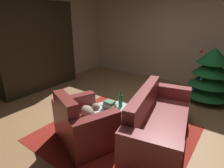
{
  "coord_description": "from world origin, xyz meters",
  "views": [
    {
      "loc": [
        1.31,
        -2.56,
        1.85
      ],
      "look_at": [
        -0.46,
        -0.15,
        0.73
      ],
      "focal_mm": 29.44,
      "sensor_mm": 36.0,
      "label": 1
    }
  ],
  "objects": [
    {
      "name": "coffee_table",
      "position": [
        -0.25,
        -0.43,
        0.38
      ],
      "size": [
        0.69,
        0.69,
        0.42
      ],
      "color": "black",
      "rests_on": "ground"
    },
    {
      "name": "couch_red",
      "position": [
        0.44,
        -0.16,
        0.28
      ],
      "size": [
        1.1,
        1.99,
        0.81
      ],
      "color": "maroon",
      "rests_on": "ground"
    },
    {
      "name": "armchair_red",
      "position": [
        -0.46,
        -0.89,
        0.29
      ],
      "size": [
        1.11,
        0.99,
        0.82
      ],
      "color": "maroon",
      "rests_on": "ground"
    },
    {
      "name": "ground_plane",
      "position": [
        0.0,
        0.0,
        0.0
      ],
      "size": [
        7.63,
        7.63,
        0.0
      ],
      "primitive_type": "plane",
      "color": "#976C45"
    },
    {
      "name": "wall_left",
      "position": [
        -3.21,
        0.0,
        1.35
      ],
      "size": [
        0.06,
        5.55,
        2.69
      ],
      "primitive_type": "cube",
      "color": "tan",
      "rests_on": "ground"
    },
    {
      "name": "area_rug",
      "position": [
        -0.16,
        -0.45,
        0.0
      ],
      "size": [
        2.31,
        2.13,
        0.01
      ],
      "primitive_type": "cube",
      "color": "maroon",
      "rests_on": "ground"
    },
    {
      "name": "bookshelf_unit",
      "position": [
        -2.95,
        0.2,
        1.08
      ],
      "size": [
        0.35,
        2.1,
        2.2
      ],
      "color": "black",
      "rests_on": "ground"
    },
    {
      "name": "wall_back",
      "position": [
        0.0,
        2.74,
        1.35
      ],
      "size": [
        6.48,
        0.06,
        2.69
      ],
      "primitive_type": "cube",
      "color": "tan",
      "rests_on": "ground"
    },
    {
      "name": "decorated_tree",
      "position": [
        0.78,
        1.82,
        0.62
      ],
      "size": [
        0.96,
        0.96,
        1.23
      ],
      "color": "brown",
      "rests_on": "ground"
    },
    {
      "name": "book_stack_on_table",
      "position": [
        -0.31,
        -0.43,
        0.48
      ],
      "size": [
        0.23,
        0.18,
        0.14
      ],
      "color": "gold",
      "rests_on": "coffee_table"
    },
    {
      "name": "bottle_on_table",
      "position": [
        -0.21,
        -0.25,
        0.53
      ],
      "size": [
        0.07,
        0.07,
        0.28
      ],
      "color": "#176128",
      "rests_on": "coffee_table"
    }
  ]
}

